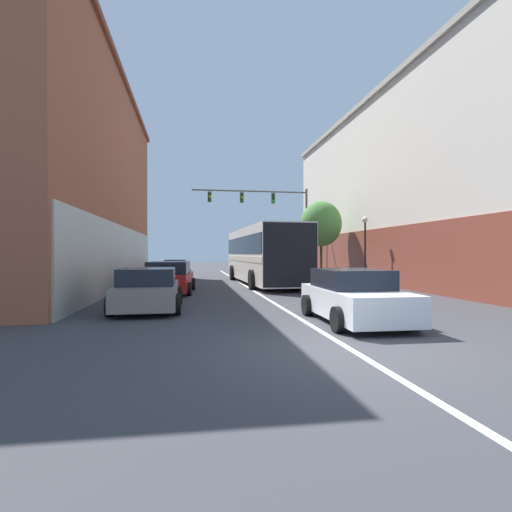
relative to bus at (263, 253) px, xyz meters
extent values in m
plane|color=#38383D|center=(-1.21, -16.20, -1.82)|extent=(160.00, 160.00, 0.00)
cube|color=silver|center=(-1.21, -2.10, -1.82)|extent=(0.14, 40.19, 0.01)
cube|color=#995138|center=(-11.95, -1.15, 3.74)|extent=(8.48, 22.63, 11.13)
cube|color=#B7B2A3|center=(-7.76, -1.15, -0.22)|extent=(0.24, 22.18, 3.20)
cube|color=brown|center=(-11.95, -1.15, 9.16)|extent=(8.81, 22.86, 0.30)
cube|color=beige|center=(10.80, -1.34, 3.78)|extent=(9.01, 29.44, 11.20)
cube|color=brown|center=(6.34, -1.34, -0.22)|extent=(0.24, 28.85, 3.20)
cube|color=gray|center=(10.80, -1.34, 9.22)|extent=(9.37, 29.74, 0.30)
cube|color=silver|center=(0.00, 0.02, -0.09)|extent=(2.97, 11.94, 3.01)
cube|color=black|center=(0.00, 0.02, 0.45)|extent=(3.01, 11.70, 0.96)
cube|color=beige|center=(0.00, 0.02, -0.33)|extent=(3.00, 11.82, 0.30)
cube|color=black|center=(0.20, -5.88, -0.09)|extent=(2.51, 0.15, 2.89)
cylinder|color=black|center=(-1.44, 3.65, -1.32)|extent=(0.33, 1.01, 1.00)
cylinder|color=black|center=(1.18, 3.74, -1.32)|extent=(0.33, 1.01, 1.00)
cylinder|color=black|center=(-1.18, -3.70, -1.32)|extent=(0.33, 1.01, 1.00)
cylinder|color=black|center=(1.44, -3.61, -1.32)|extent=(0.33, 1.01, 1.00)
cube|color=silver|center=(0.06, -13.32, -1.31)|extent=(1.80, 4.12, 0.70)
cube|color=black|center=(0.06, -13.08, -0.70)|extent=(1.64, 2.15, 0.50)
cylinder|color=black|center=(-0.84, -12.04, -1.52)|extent=(0.23, 0.60, 0.60)
cylinder|color=black|center=(0.99, -12.06, -1.52)|extent=(0.23, 0.60, 0.60)
cylinder|color=black|center=(-0.87, -14.58, -1.52)|extent=(0.23, 0.60, 0.60)
cylinder|color=black|center=(0.96, -14.61, -1.52)|extent=(0.23, 0.60, 0.60)
cube|color=orange|center=(-5.31, 5.30, -1.36)|extent=(1.93, 4.25, 0.55)
cube|color=black|center=(-5.32, 5.09, -0.85)|extent=(1.71, 2.24, 0.48)
cylinder|color=black|center=(-6.18, 6.63, -1.49)|extent=(0.25, 0.67, 0.67)
cylinder|color=black|center=(-4.34, 6.56, -1.49)|extent=(0.25, 0.67, 0.67)
cylinder|color=black|center=(-6.28, 4.04, -1.49)|extent=(0.25, 0.67, 0.67)
cylinder|color=black|center=(-4.44, 3.97, -1.49)|extent=(0.25, 0.67, 0.67)
cube|color=slate|center=(-5.51, -10.14, -1.33)|extent=(1.84, 4.10, 0.65)
cube|color=black|center=(-5.50, -10.34, -0.75)|extent=(1.67, 2.14, 0.51)
cylinder|color=black|center=(-6.45, -8.89, -1.51)|extent=(0.23, 0.63, 0.62)
cylinder|color=black|center=(-4.59, -8.86, -1.51)|extent=(0.23, 0.63, 0.62)
cylinder|color=black|center=(-6.42, -11.42, -1.51)|extent=(0.23, 0.63, 0.62)
cylinder|color=black|center=(-4.56, -11.39, -1.51)|extent=(0.23, 0.63, 0.62)
cube|color=red|center=(-5.15, -4.59, -1.31)|extent=(2.15, 4.78, 0.72)
cube|color=black|center=(-5.16, -4.82, -0.67)|extent=(1.86, 2.53, 0.55)
cylinder|color=black|center=(-6.02, -3.08, -1.53)|extent=(0.26, 0.59, 0.58)
cylinder|color=black|center=(-4.09, -3.20, -1.53)|extent=(0.26, 0.59, 0.58)
cylinder|color=black|center=(-6.20, -5.98, -1.53)|extent=(0.26, 0.59, 0.58)
cylinder|color=black|center=(-4.28, -6.10, -1.53)|extent=(0.26, 0.59, 0.58)
cube|color=red|center=(-5.56, 13.20, -1.35)|extent=(2.16, 4.61, 0.58)
cube|color=black|center=(-5.57, 12.97, -0.82)|extent=(1.88, 2.44, 0.47)
cylinder|color=black|center=(-6.45, 14.65, -1.49)|extent=(0.26, 0.69, 0.67)
cylinder|color=black|center=(-4.50, 14.54, -1.49)|extent=(0.26, 0.69, 0.67)
cylinder|color=black|center=(-6.62, 11.86, -1.49)|extent=(0.26, 0.69, 0.67)
cylinder|color=black|center=(-4.66, 11.75, -1.49)|extent=(0.26, 0.69, 0.67)
cylinder|color=#514C47|center=(5.00, 7.99, 1.68)|extent=(0.18, 0.18, 7.01)
cylinder|color=#514C47|center=(0.42, 7.99, 4.89)|extent=(9.16, 0.12, 0.12)
cube|color=#234723|center=(2.25, 7.99, 4.37)|extent=(0.28, 0.24, 0.80)
sphere|color=black|center=(2.25, 7.84, 4.62)|extent=(0.18, 0.18, 0.18)
sphere|color=black|center=(2.25, 7.84, 4.37)|extent=(0.18, 0.18, 0.18)
sphere|color=green|center=(2.25, 7.84, 4.12)|extent=(0.18, 0.18, 0.18)
cube|color=#234723|center=(-0.27, 7.99, 4.37)|extent=(0.28, 0.24, 0.80)
sphere|color=black|center=(-0.27, 7.84, 4.62)|extent=(0.18, 0.18, 0.18)
sphere|color=orange|center=(-0.27, 7.84, 4.37)|extent=(0.18, 0.18, 0.18)
sphere|color=black|center=(-0.27, 7.84, 4.12)|extent=(0.18, 0.18, 0.18)
cube|color=#234723|center=(-2.79, 7.99, 4.37)|extent=(0.28, 0.24, 0.80)
sphere|color=black|center=(-2.79, 7.84, 4.62)|extent=(0.18, 0.18, 0.18)
sphere|color=orange|center=(-2.79, 7.84, 4.37)|extent=(0.18, 0.18, 0.18)
sphere|color=black|center=(-2.79, 7.84, 4.12)|extent=(0.18, 0.18, 0.18)
cone|color=black|center=(5.25, -2.54, -1.72)|extent=(0.26, 0.26, 0.20)
cylinder|color=black|center=(5.25, -2.54, -0.05)|extent=(0.10, 0.10, 3.54)
sphere|color=#EFE5CC|center=(5.25, -2.54, 1.83)|extent=(0.33, 0.33, 0.33)
cylinder|color=#4C3823|center=(4.40, 2.45, -0.52)|extent=(0.17, 0.17, 2.61)
ellipsoid|color=#4C843D|center=(4.40, 2.45, 1.96)|extent=(2.75, 2.48, 3.03)
camera|label=1|loc=(-4.13, -23.17, -0.03)|focal=28.00mm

